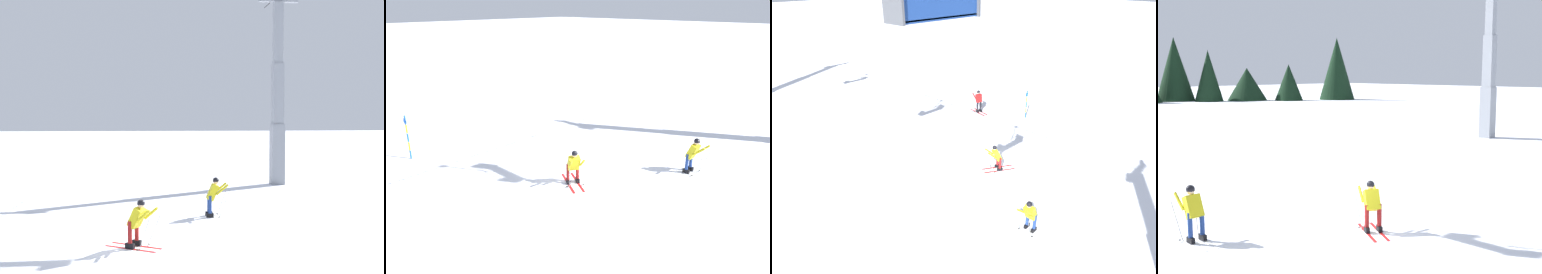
% 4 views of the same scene
% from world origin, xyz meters
% --- Properties ---
extents(ground_plane, '(260.00, 260.00, 0.00)m').
position_xyz_m(ground_plane, '(0.00, 0.00, 0.00)').
color(ground_plane, white).
extents(skier_carving_main, '(1.32, 1.71, 1.57)m').
position_xyz_m(skier_carving_main, '(1.01, 0.15, 0.83)').
color(skier_carving_main, red).
rests_on(skier_carving_main, ground_plane).
extents(lift_tower_near, '(0.74, 2.38, 11.07)m').
position_xyz_m(lift_tower_near, '(-11.40, 8.08, 4.60)').
color(lift_tower_near, gray).
rests_on(lift_tower_near, ground_plane).
extents(skier_distant_uphill, '(0.71, 1.73, 1.66)m').
position_xyz_m(skier_distant_uphill, '(-3.01, 3.02, 0.88)').
color(skier_distant_uphill, white).
rests_on(skier_distant_uphill, ground_plane).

